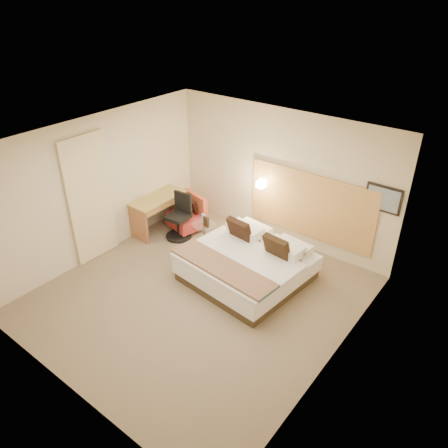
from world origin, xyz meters
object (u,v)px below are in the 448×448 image
Objects in this scene: bed at (247,264)px; desk_chair at (180,220)px; lounge_chair at (188,216)px; desk at (159,204)px; side_table at (205,235)px.

desk_chair reaches higher than bed.
lounge_chair is at bearing 103.28° from desk_chair.
desk_chair is at bearing 5.36° from desk.
desk_chair reaches higher than side_table.
side_table is at bearing -26.16° from lounge_chair.
side_table is 0.60× the size of desk_chair.
bed is 2.51m from desk.
desk is (-2.47, 0.28, 0.30)m from bed.
desk_chair reaches higher than lounge_chair.
desk reaches higher than lounge_chair.
desk is 1.31× the size of desk_chair.
desk is at bearing 173.46° from bed.
side_table is (-1.26, 0.32, -0.02)m from bed.
side_table is 1.25m from desk.
bed is 3.70× the size of side_table.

